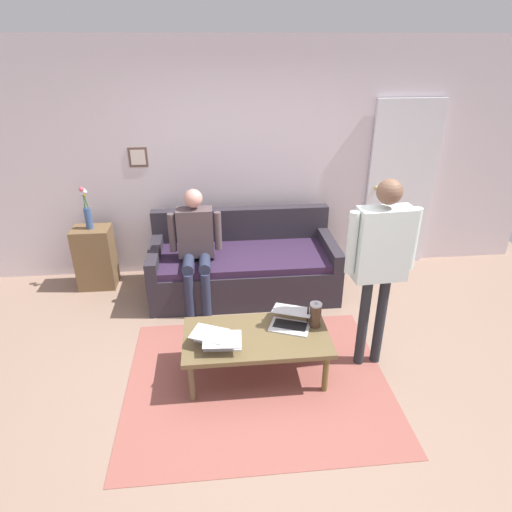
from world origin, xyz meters
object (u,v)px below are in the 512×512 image
flower_vase (87,213)px  person_standing (381,253)px  couch (243,266)px  interior_door (400,186)px  side_shelf (95,257)px  person_seated (196,243)px  french_press (315,315)px  laptop_left (291,321)px  laptop_right (213,336)px  laptop_center (223,342)px  coffee_table (256,339)px

flower_vase → person_standing: (-2.72, 1.67, 0.17)m
couch → interior_door: bearing=-164.6°
interior_door → side_shelf: 3.74m
person_seated → french_press: bearing=131.9°
laptop_left → side_shelf: (2.01, -1.62, -0.09)m
couch → side_shelf: size_ratio=2.82×
french_press → person_standing: size_ratio=0.15×
laptop_left → person_seated: (0.82, -1.12, 0.27)m
laptop_left → person_standing: size_ratio=0.25×
side_shelf → interior_door: bearing=-175.8°
couch → person_standing: person_standing is taller
side_shelf → laptop_right: bearing=127.1°
laptop_center → person_standing: (-1.30, -0.18, 0.64)m
interior_door → coffee_table: interior_door is taller
flower_vase → person_seated: size_ratio=0.37×
laptop_center → french_press: size_ratio=1.27×
laptop_right → french_press: 0.89m
laptop_right → person_standing: (-1.38, -0.10, 0.64)m
couch → flower_vase: 1.83m
interior_door → french_press: (1.46, 1.92, -0.50)m
laptop_left → french_press: bearing=173.0°
laptop_right → laptop_center: bearing=132.8°
coffee_table → person_seated: person_seated is taller
person_standing → couch: bearing=-54.0°
coffee_table → couch: bearing=-90.0°
interior_door → laptop_center: size_ratio=6.40×
couch → laptop_center: couch is taller
french_press → person_seated: person_seated is taller
laptop_center → side_shelf: bearing=-52.6°
laptop_center → flower_vase: bearing=-52.6°
laptop_left → side_shelf: bearing=-38.9°
laptop_right → side_shelf: size_ratio=0.54×
coffee_table → laptop_center: 0.32m
side_shelf → flower_vase: size_ratio=1.54×
couch → person_seated: bearing=23.9°
laptop_center → laptop_right: 0.11m
laptop_center → laptop_right: bearing=-47.2°
french_press → side_shelf: side_shelf is taller
coffee_table → person_seated: bearing=-67.5°
french_press → laptop_right: bearing=7.9°
coffee_table → person_seated: (0.51, -1.24, 0.36)m
interior_door → couch: (1.97, 0.54, -0.72)m
coffee_table → person_standing: bearing=-176.2°
couch → coffee_table: (-0.00, 1.46, 0.07)m
interior_door → side_shelf: size_ratio=2.80×
couch → person_seated: (0.51, 0.23, 0.42)m
laptop_right → french_press: size_ratio=1.56×
laptop_center → interior_door: bearing=-136.7°
couch → flower_vase: size_ratio=4.34×
laptop_center → person_standing: 1.46m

